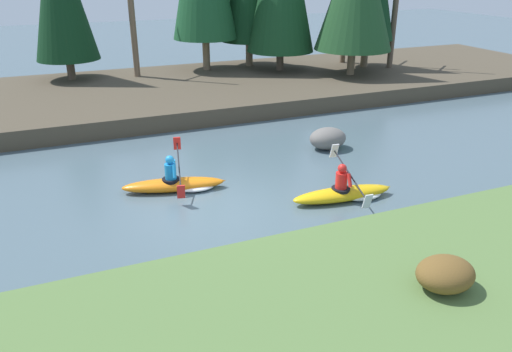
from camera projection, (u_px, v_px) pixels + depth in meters
The scene contains 9 objects.
ground_plane at pixel (219, 208), 12.45m from camera, with size 90.00×90.00×0.00m, color #4C606B.
riverbank_far at pixel (138, 95), 21.66m from camera, with size 44.00×9.17×0.66m.
bare_tree_mid_upstream at pixel (133, 21), 22.78m from camera, with size 2.98×2.95×5.36m.
bare_tree_mid_downstream at pixel (346, 5), 25.93m from camera, with size 3.43×3.39×6.21m.
bare_tree_downstream at pixel (394, 18), 24.83m from camera, with size 2.90×2.86×5.20m.
shrub_clump_second at pixel (445, 274), 7.87m from camera, with size 0.97×0.81×0.53m.
kayaker_lead at pixel (346, 193), 12.81m from camera, with size 2.79×2.07×1.20m.
kayaker_middle at pixel (178, 183), 13.34m from camera, with size 2.79×2.06×1.20m.
boulder_midstream at pixel (328, 138), 16.29m from camera, with size 1.24×0.97×0.70m.
Camera 1 is at (-3.39, -10.64, 5.64)m, focal length 35.00 mm.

